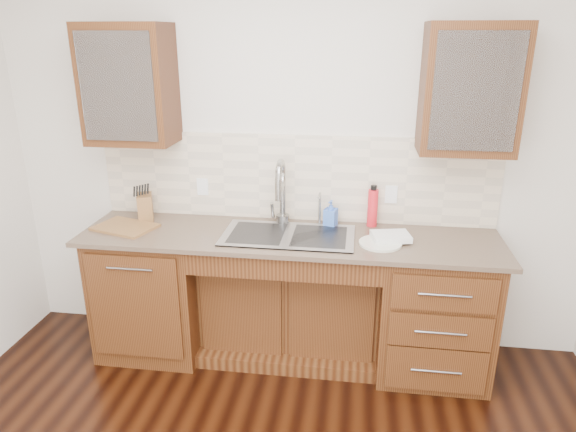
# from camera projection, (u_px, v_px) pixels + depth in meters

# --- Properties ---
(wall_back) EXTENTS (4.00, 0.10, 2.70)m
(wall_back) POSITION_uv_depth(u_px,v_px,m) (296.00, 155.00, 3.50)
(wall_back) COLOR silver
(wall_back) RESTS_ON ground
(base_cabinet_left) EXTENTS (0.70, 0.62, 0.88)m
(base_cabinet_left) POSITION_uv_depth(u_px,v_px,m) (155.00, 290.00, 3.59)
(base_cabinet_left) COLOR #593014
(base_cabinet_left) RESTS_ON ground
(base_cabinet_center) EXTENTS (1.20, 0.44, 0.70)m
(base_cabinet_center) POSITION_uv_depth(u_px,v_px,m) (291.00, 304.00, 3.58)
(base_cabinet_center) COLOR #593014
(base_cabinet_center) RESTS_ON ground
(base_cabinet_right) EXTENTS (0.70, 0.62, 0.88)m
(base_cabinet_right) POSITION_uv_depth(u_px,v_px,m) (433.00, 309.00, 3.34)
(base_cabinet_right) COLOR #593014
(base_cabinet_right) RESTS_ON ground
(countertop) EXTENTS (2.70, 0.65, 0.03)m
(countertop) POSITION_uv_depth(u_px,v_px,m) (289.00, 237.00, 3.30)
(countertop) COLOR #84705B
(countertop) RESTS_ON base_cabinet_left
(backsplash) EXTENTS (2.70, 0.02, 0.59)m
(backsplash) POSITION_uv_depth(u_px,v_px,m) (295.00, 178.00, 3.49)
(backsplash) COLOR beige
(backsplash) RESTS_ON wall_back
(sink) EXTENTS (0.84, 0.46, 0.19)m
(sink) POSITION_uv_depth(u_px,v_px,m) (288.00, 248.00, 3.31)
(sink) COLOR #9E9EA5
(sink) RESTS_ON countertop
(faucet) EXTENTS (0.04, 0.04, 0.40)m
(faucet) POSITION_uv_depth(u_px,v_px,m) (283.00, 195.00, 3.44)
(faucet) COLOR #999993
(faucet) RESTS_ON countertop
(filter_tap) EXTENTS (0.02, 0.02, 0.24)m
(filter_tap) POSITION_uv_depth(u_px,v_px,m) (320.00, 208.00, 3.44)
(filter_tap) COLOR #999993
(filter_tap) RESTS_ON countertop
(upper_cabinet_left) EXTENTS (0.55, 0.34, 0.75)m
(upper_cabinet_left) POSITION_uv_depth(u_px,v_px,m) (129.00, 85.00, 3.27)
(upper_cabinet_left) COLOR #593014
(upper_cabinet_left) RESTS_ON wall_back
(upper_cabinet_right) EXTENTS (0.55, 0.34, 0.75)m
(upper_cabinet_right) POSITION_uv_depth(u_px,v_px,m) (470.00, 89.00, 3.00)
(upper_cabinet_right) COLOR #593014
(upper_cabinet_right) RESTS_ON wall_back
(outlet_left) EXTENTS (0.08, 0.01, 0.12)m
(outlet_left) POSITION_uv_depth(u_px,v_px,m) (203.00, 187.00, 3.59)
(outlet_left) COLOR white
(outlet_left) RESTS_ON backsplash
(outlet_right) EXTENTS (0.08, 0.01, 0.12)m
(outlet_right) POSITION_uv_depth(u_px,v_px,m) (391.00, 194.00, 3.42)
(outlet_right) COLOR white
(outlet_right) RESTS_ON backsplash
(soap_bottle) EXTENTS (0.10, 0.10, 0.18)m
(soap_bottle) POSITION_uv_depth(u_px,v_px,m) (331.00, 213.00, 3.43)
(soap_bottle) COLOR #3F6DD2
(soap_bottle) RESTS_ON countertop
(water_bottle) EXTENTS (0.09, 0.09, 0.25)m
(water_bottle) POSITION_uv_depth(u_px,v_px,m) (373.00, 208.00, 3.42)
(water_bottle) COLOR red
(water_bottle) RESTS_ON countertop
(plate) EXTENTS (0.32, 0.32, 0.01)m
(plate) POSITION_uv_depth(u_px,v_px,m) (380.00, 243.00, 3.15)
(plate) COLOR beige
(plate) RESTS_ON countertop
(dish_towel) EXTENTS (0.26, 0.21, 0.04)m
(dish_towel) POSITION_uv_depth(u_px,v_px,m) (391.00, 236.00, 3.19)
(dish_towel) COLOR white
(dish_towel) RESTS_ON plate
(knife_block) EXTENTS (0.15, 0.19, 0.18)m
(knife_block) POSITION_uv_depth(u_px,v_px,m) (145.00, 207.00, 3.56)
(knife_block) COLOR brown
(knife_block) RESTS_ON countertop
(cutting_board) EXTENTS (0.45, 0.37, 0.02)m
(cutting_board) POSITION_uv_depth(u_px,v_px,m) (125.00, 227.00, 3.41)
(cutting_board) COLOR #A66C27
(cutting_board) RESTS_ON countertop
(cup_left_a) EXTENTS (0.14, 0.14, 0.10)m
(cup_left_a) POSITION_uv_depth(u_px,v_px,m) (120.00, 93.00, 3.30)
(cup_left_a) COLOR silver
(cup_left_a) RESTS_ON upper_cabinet_left
(cup_left_b) EXTENTS (0.11, 0.11, 0.10)m
(cup_left_b) POSITION_uv_depth(u_px,v_px,m) (139.00, 93.00, 3.28)
(cup_left_b) COLOR silver
(cup_left_b) RESTS_ON upper_cabinet_left
(cup_right_a) EXTENTS (0.17, 0.17, 0.11)m
(cup_right_a) POSITION_uv_depth(u_px,v_px,m) (449.00, 97.00, 3.03)
(cup_right_a) COLOR white
(cup_right_a) RESTS_ON upper_cabinet_right
(cup_right_b) EXTENTS (0.14, 0.14, 0.10)m
(cup_right_b) POSITION_uv_depth(u_px,v_px,m) (477.00, 98.00, 3.01)
(cup_right_b) COLOR white
(cup_right_b) RESTS_ON upper_cabinet_right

